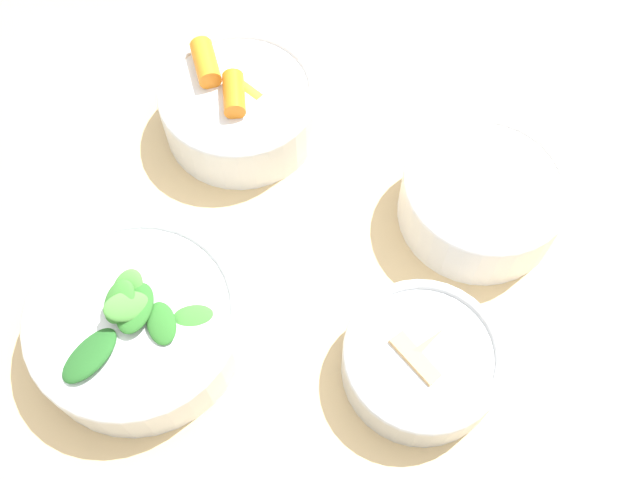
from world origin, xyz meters
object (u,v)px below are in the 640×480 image
Objects in this scene: bowl_beans_hotdog at (481,199)px; bowl_greens at (137,324)px; bowl_cookies at (422,361)px; bowl_carrots at (240,105)px.

bowl_greens is at bearing -148.33° from bowl_beans_hotdog.
bowl_greens reaches higher than bowl_cookies.
bowl_carrots is 1.18× the size of bowl_cookies.
bowl_beans_hotdog is 1.13× the size of bowl_cookies.
bowl_beans_hotdog is 0.18m from bowl_cookies.
bowl_greens is 1.20× the size of bowl_beans_hotdog.
bowl_carrots reaches higher than bowl_beans_hotdog.
bowl_greens is 1.36× the size of bowl_cookies.
bowl_carrots is 0.86× the size of bowl_greens.
bowl_beans_hotdog is at bearing 31.67° from bowl_greens.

